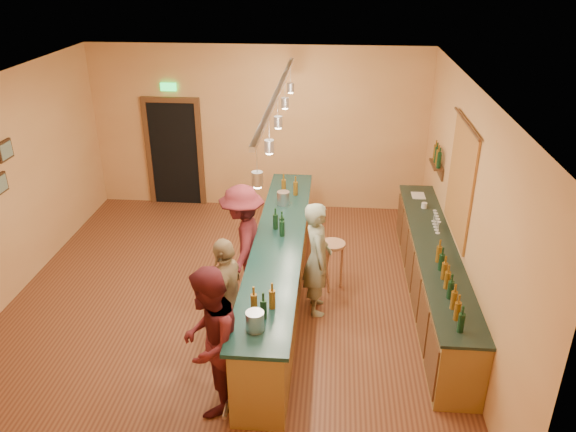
# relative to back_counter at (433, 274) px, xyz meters

# --- Properties ---
(floor) EXTENTS (7.00, 7.00, 0.00)m
(floor) POSITION_rel_back_counter_xyz_m (-2.97, -0.18, -0.49)
(floor) COLOR #5B2C1A
(floor) RESTS_ON ground
(ceiling) EXTENTS (6.50, 7.00, 0.02)m
(ceiling) POSITION_rel_back_counter_xyz_m (-2.97, -0.18, 2.71)
(ceiling) COLOR silver
(ceiling) RESTS_ON wall_back
(wall_back) EXTENTS (6.50, 0.02, 3.20)m
(wall_back) POSITION_rel_back_counter_xyz_m (-2.97, 3.32, 1.11)
(wall_back) COLOR #C8874B
(wall_back) RESTS_ON floor
(wall_front) EXTENTS (6.50, 0.02, 3.20)m
(wall_front) POSITION_rel_back_counter_xyz_m (-2.97, -3.68, 1.11)
(wall_front) COLOR #C8874B
(wall_front) RESTS_ON floor
(wall_left) EXTENTS (0.02, 7.00, 3.20)m
(wall_left) POSITION_rel_back_counter_xyz_m (-6.22, -0.18, 1.11)
(wall_left) COLOR #C8874B
(wall_left) RESTS_ON floor
(wall_right) EXTENTS (0.02, 7.00, 3.20)m
(wall_right) POSITION_rel_back_counter_xyz_m (0.28, -0.18, 1.11)
(wall_right) COLOR #C8874B
(wall_right) RESTS_ON floor
(doorway) EXTENTS (1.15, 0.09, 2.48)m
(doorway) POSITION_rel_back_counter_xyz_m (-4.67, 3.30, 0.64)
(doorway) COLOR black
(doorway) RESTS_ON wall_back
(tapestry) EXTENTS (0.03, 1.40, 1.60)m
(tapestry) POSITION_rel_back_counter_xyz_m (0.26, 0.22, 1.36)
(tapestry) COLOR #AB4122
(tapestry) RESTS_ON wall_right
(bottle_shelf) EXTENTS (0.17, 0.55, 0.54)m
(bottle_shelf) POSITION_rel_back_counter_xyz_m (0.20, 1.72, 1.18)
(bottle_shelf) COLOR #462D15
(bottle_shelf) RESTS_ON wall_right
(back_counter) EXTENTS (0.60, 4.55, 1.27)m
(back_counter) POSITION_rel_back_counter_xyz_m (0.00, 0.00, 0.00)
(back_counter) COLOR olive
(back_counter) RESTS_ON floor
(tasting_bar) EXTENTS (0.73, 5.10, 1.38)m
(tasting_bar) POSITION_rel_back_counter_xyz_m (-2.23, -0.18, 0.12)
(tasting_bar) COLOR olive
(tasting_bar) RESTS_ON floor
(pendant_track) EXTENTS (0.11, 4.60, 0.50)m
(pendant_track) POSITION_rel_back_counter_xyz_m (-2.23, -0.18, 2.50)
(pendant_track) COLOR silver
(pendant_track) RESTS_ON ceiling
(bartender) EXTENTS (0.49, 0.67, 1.69)m
(bartender) POSITION_rel_back_counter_xyz_m (-1.68, -0.32, 0.36)
(bartender) COLOR gray
(bartender) RESTS_ON floor
(customer_a) EXTENTS (0.72, 0.90, 1.77)m
(customer_a) POSITION_rel_back_counter_xyz_m (-2.78, -2.32, 0.40)
(customer_a) COLOR #59191E
(customer_a) RESTS_ON floor
(customer_b) EXTENTS (0.48, 0.98, 1.62)m
(customer_b) POSITION_rel_back_counter_xyz_m (-2.78, -1.31, 0.32)
(customer_b) COLOR #997A51
(customer_b) RESTS_ON floor
(customer_c) EXTENTS (0.67, 1.14, 1.76)m
(customer_c) POSITION_rel_back_counter_xyz_m (-2.78, 0.00, 0.39)
(customer_c) COLOR #59191E
(customer_c) RESTS_ON floor
(bar_stool) EXTENTS (0.38, 0.38, 0.78)m
(bar_stool) POSITION_rel_back_counter_xyz_m (-1.46, 0.28, 0.15)
(bar_stool) COLOR #975F44
(bar_stool) RESTS_ON floor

